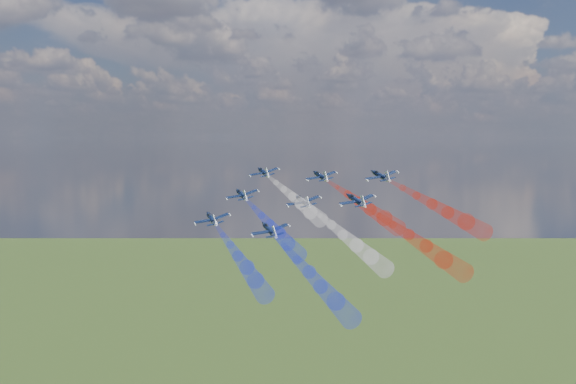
% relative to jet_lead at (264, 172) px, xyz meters
% --- Properties ---
extents(jet_lead, '(13.51, 13.99, 6.73)m').
position_rel_jet_lead_xyz_m(jet_lead, '(0.00, 0.00, 0.00)').
color(jet_lead, black).
extents(trail_lead, '(25.93, 32.15, 11.48)m').
position_rel_jet_lead_xyz_m(trail_lead, '(14.31, -18.20, -4.54)').
color(trail_lead, white).
extents(jet_inner_left, '(13.51, 13.99, 6.73)m').
position_rel_jet_lead_xyz_m(jet_inner_left, '(0.26, -15.90, -4.82)').
color(jet_inner_left, black).
extents(trail_inner_left, '(25.93, 32.15, 11.48)m').
position_rel_jet_lead_xyz_m(trail_inner_left, '(14.57, -34.10, -9.36)').
color(trail_inner_left, '#1B2BE8').
extents(jet_inner_right, '(13.51, 13.99, 6.73)m').
position_rel_jet_lead_xyz_m(jet_inner_right, '(17.21, -3.34, -0.55)').
color(jet_inner_right, black).
extents(trail_inner_right, '(25.93, 32.15, 11.48)m').
position_rel_jet_lead_xyz_m(trail_inner_right, '(31.52, -21.55, -5.09)').
color(trail_inner_right, red).
extents(jet_outer_left, '(13.51, 13.99, 6.73)m').
position_rel_jet_lead_xyz_m(jet_outer_left, '(-0.68, -31.26, -9.15)').
color(jet_outer_left, black).
extents(trail_outer_left, '(25.93, 32.15, 11.48)m').
position_rel_jet_lead_xyz_m(trail_outer_left, '(13.63, -49.46, -13.69)').
color(trail_outer_left, '#1B2BE8').
extents(jet_center_third, '(13.51, 13.99, 6.73)m').
position_rel_jet_lead_xyz_m(jet_center_third, '(17.91, -20.71, -5.47)').
color(jet_center_third, black).
extents(trail_center_third, '(25.93, 32.15, 11.48)m').
position_rel_jet_lead_xyz_m(trail_center_third, '(32.22, -38.91, -10.01)').
color(trail_center_third, white).
extents(jet_outer_right, '(13.51, 13.99, 6.73)m').
position_rel_jet_lead_xyz_m(jet_outer_right, '(34.08, -9.21, 0.19)').
color(jet_outer_right, black).
extents(trail_outer_right, '(25.93, 32.15, 11.48)m').
position_rel_jet_lead_xyz_m(trail_outer_right, '(48.39, -27.41, -4.35)').
color(trail_outer_right, red).
extents(jet_rear_left, '(13.51, 13.99, 6.73)m').
position_rel_jet_lead_xyz_m(jet_rear_left, '(15.81, -37.36, -10.14)').
color(jet_rear_left, black).
extents(trail_rear_left, '(25.93, 32.15, 11.48)m').
position_rel_jet_lead_xyz_m(trail_rear_left, '(30.12, -55.56, -14.68)').
color(trail_rear_left, '#1B2BE8').
extents(jet_rear_right, '(13.51, 13.99, 6.73)m').
position_rel_jet_lead_xyz_m(jet_rear_right, '(31.61, -24.65, -4.46)').
color(jet_rear_right, black).
extents(trail_rear_right, '(25.93, 32.15, 11.48)m').
position_rel_jet_lead_xyz_m(trail_rear_right, '(45.92, -42.86, -9.00)').
color(trail_rear_right, red).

